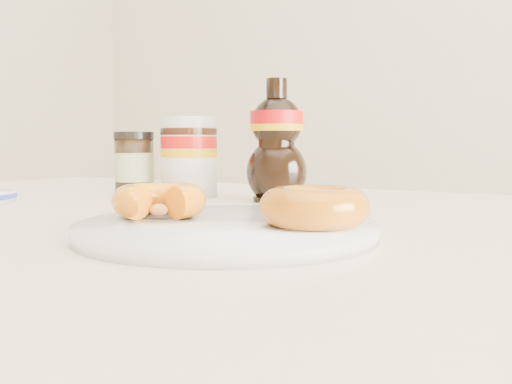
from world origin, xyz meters
The scene contains 7 objects.
dining_table centered at (0.00, 0.10, 0.67)m, with size 1.40×0.90×0.75m.
plate centered at (0.08, 0.00, 0.76)m, with size 0.26×0.26×0.01m.
donut_bitten centered at (0.01, 0.00, 0.78)m, with size 0.09×0.09×0.03m, color orange.
donut_whole centered at (0.16, 0.02, 0.78)m, with size 0.09×0.09×0.03m, color #B0680B.
nutella_jar centered at (-0.17, 0.28, 0.81)m, with size 0.08×0.08×0.12m.
syrup_bottle centered at (-0.02, 0.28, 0.83)m, with size 0.09×0.07×0.17m, color black, non-canonical shape.
dark_jar centered at (-0.25, 0.25, 0.80)m, with size 0.06×0.06×0.10m.
Camera 1 is at (0.35, -0.40, 0.83)m, focal length 40.00 mm.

